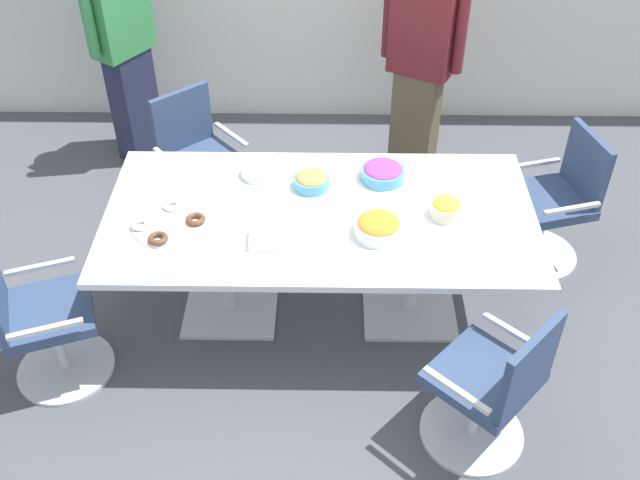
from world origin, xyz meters
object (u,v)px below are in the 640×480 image
office_chair_1 (199,165)px  person_standing_0 (123,40)px  office_chair_2 (40,322)px  plate_stack (259,172)px  person_standing_1 (421,62)px  snack_bowl_chips_yellow (446,208)px  snack_bowl_candy_mix (383,172)px  snack_bowl_chips_orange (378,227)px  napkin_pile (265,238)px  office_chair_0 (554,206)px  conference_table (320,230)px  office_chair_3 (491,390)px  snack_bowl_cookies (311,181)px  donut_platter (168,223)px

office_chair_1 → person_standing_0: person_standing_0 is taller
office_chair_2 → plate_stack: bearing=108.5°
person_standing_1 → snack_bowl_chips_yellow: (0.00, -1.58, -0.08)m
snack_bowl_chips_yellow → snack_bowl_candy_mix: bearing=133.2°
office_chair_1 → plate_stack: (0.48, -0.60, 0.37)m
person_standing_0 → snack_bowl_candy_mix: 2.29m
snack_bowl_chips_orange → napkin_pile: 0.60m
office_chair_0 → snack_bowl_chips_orange: office_chair_0 is taller
person_standing_0 → snack_bowl_chips_orange: bearing=76.1°
person_standing_0 → office_chair_2: bearing=32.3°
office_chair_2 → snack_bowl_chips_orange: bearing=80.9°
snack_bowl_chips_orange → snack_bowl_chips_yellow: bearing=23.8°
conference_table → office_chair_3: 1.29m
office_chair_0 → snack_bowl_chips_yellow: (-0.80, -0.55, 0.40)m
office_chair_1 → snack_bowl_chips_orange: (1.16, -1.14, 0.40)m
office_chair_0 → conference_table: bearing=93.8°
plate_stack → snack_bowl_chips_orange: bearing=-38.6°
office_chair_1 → conference_table: bearing=90.1°
conference_table → napkin_pile: napkin_pile is taller
office_chair_0 → office_chair_1: 2.37m
snack_bowl_candy_mix → plate_stack: snack_bowl_candy_mix is taller
office_chair_1 → office_chair_3: (1.69, -1.91, 0.00)m
person_standing_1 → snack_bowl_candy_mix: (-0.32, -1.23, -0.09)m
conference_table → snack_bowl_chips_yellow: bearing=-1.8°
snack_bowl_cookies → snack_bowl_candy_mix: 0.43m
snack_bowl_chips_yellow → napkin_pile: size_ratio=1.06×
office_chair_1 → snack_bowl_chips_orange: size_ratio=3.52×
office_chair_2 → snack_bowl_cookies: (1.44, 0.77, 0.39)m
office_chair_3 → snack_bowl_chips_yellow: 1.03m
person_standing_1 → office_chair_0: bearing=156.2°
donut_platter → plate_stack: 0.67m
office_chair_2 → snack_bowl_cookies: bearing=98.4°
snack_bowl_cookies → donut_platter: (-0.77, -0.37, -0.03)m
office_chair_0 → snack_bowl_chips_orange: 1.43m
office_chair_0 → office_chair_3: 1.61m
snack_bowl_chips_orange → napkin_pile: size_ratio=1.60×
snack_bowl_chips_orange → donut_platter: 1.14m
snack_bowl_cookies → napkin_pile: bearing=-114.7°
conference_table → plate_stack: plate_stack is taller
office_chair_1 → office_chair_3: size_ratio=1.00×
snack_bowl_candy_mix → napkin_pile: snack_bowl_candy_mix is taller
office_chair_0 → plate_stack: office_chair_0 is taller
snack_bowl_chips_yellow → donut_platter: size_ratio=0.43×
person_standing_1 → snack_bowl_candy_mix: bearing=103.3°
snack_bowl_chips_orange → person_standing_0: bearing=132.6°
office_chair_0 → office_chair_3: bearing=140.8°
office_chair_2 → office_chair_3: (2.34, -0.42, 0.00)m
office_chair_0 → office_chair_3: size_ratio=1.00×
office_chair_3 → snack_bowl_chips_yellow: size_ratio=5.29×
snack_bowl_chips_yellow → office_chair_3: bearing=-80.6°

